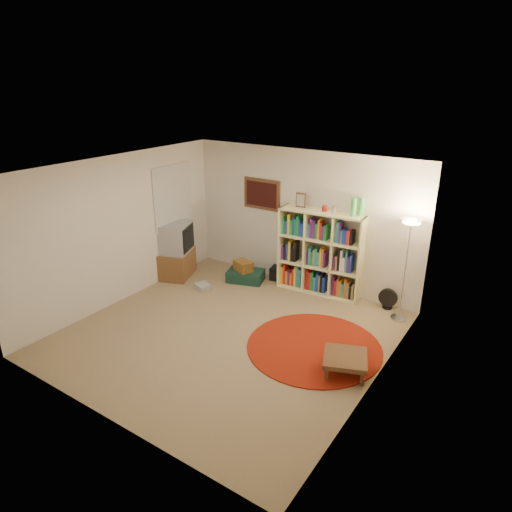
{
  "coord_description": "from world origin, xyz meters",
  "views": [
    {
      "loc": [
        3.68,
        -4.79,
        3.67
      ],
      "look_at": [
        0.1,
        0.6,
        1.1
      ],
      "focal_mm": 32.0,
      "sensor_mm": 36.0,
      "label": 1
    }
  ],
  "objects_px": {
    "suitcase": "(246,276)",
    "side_table": "(345,359)",
    "floor_fan": "(388,299)",
    "floor_lamp": "(410,237)",
    "tv_stand": "(177,251)",
    "bookshelf": "(320,253)"
  },
  "relations": [
    {
      "from": "floor_fan",
      "to": "tv_stand",
      "type": "relative_size",
      "value": 0.33
    },
    {
      "from": "tv_stand",
      "to": "side_table",
      "type": "relative_size",
      "value": 1.48
    },
    {
      "from": "bookshelf",
      "to": "floor_lamp",
      "type": "distance_m",
      "value": 1.72
    },
    {
      "from": "floor_fan",
      "to": "side_table",
      "type": "height_order",
      "value": "floor_fan"
    },
    {
      "from": "suitcase",
      "to": "side_table",
      "type": "relative_size",
      "value": 1.05
    },
    {
      "from": "floor_lamp",
      "to": "suitcase",
      "type": "distance_m",
      "value": 3.19
    },
    {
      "from": "suitcase",
      "to": "side_table",
      "type": "distance_m",
      "value": 3.21
    },
    {
      "from": "floor_fan",
      "to": "tv_stand",
      "type": "xyz_separation_m",
      "value": [
        -3.87,
        -0.95,
        0.34
      ]
    },
    {
      "from": "suitcase",
      "to": "side_table",
      "type": "xyz_separation_m",
      "value": [
        2.75,
        -1.66,
        0.11
      ]
    },
    {
      "from": "floor_lamp",
      "to": "floor_fan",
      "type": "bearing_deg",
      "value": 139.32
    },
    {
      "from": "tv_stand",
      "to": "suitcase",
      "type": "xyz_separation_m",
      "value": [
        1.24,
        0.53,
        -0.41
      ]
    },
    {
      "from": "floor_lamp",
      "to": "floor_fan",
      "type": "distance_m",
      "value": 1.28
    },
    {
      "from": "tv_stand",
      "to": "bookshelf",
      "type": "bearing_deg",
      "value": -0.87
    },
    {
      "from": "floor_fan",
      "to": "suitcase",
      "type": "distance_m",
      "value": 2.66
    },
    {
      "from": "floor_fan",
      "to": "suitcase",
      "type": "bearing_deg",
      "value": -171.15
    },
    {
      "from": "side_table",
      "to": "floor_fan",
      "type": "bearing_deg",
      "value": 93.41
    },
    {
      "from": "bookshelf",
      "to": "suitcase",
      "type": "distance_m",
      "value": 1.53
    },
    {
      "from": "floor_lamp",
      "to": "floor_fan",
      "type": "xyz_separation_m",
      "value": [
        -0.28,
        0.24,
        -1.22
      ]
    },
    {
      "from": "floor_lamp",
      "to": "tv_stand",
      "type": "xyz_separation_m",
      "value": [
        -4.15,
        -0.7,
        -0.88
      ]
    },
    {
      "from": "floor_lamp",
      "to": "tv_stand",
      "type": "height_order",
      "value": "floor_lamp"
    },
    {
      "from": "floor_lamp",
      "to": "suitcase",
      "type": "xyz_separation_m",
      "value": [
        -2.91,
        -0.17,
        -1.3
      ]
    },
    {
      "from": "suitcase",
      "to": "bookshelf",
      "type": "bearing_deg",
      "value": -1.91
    }
  ]
}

